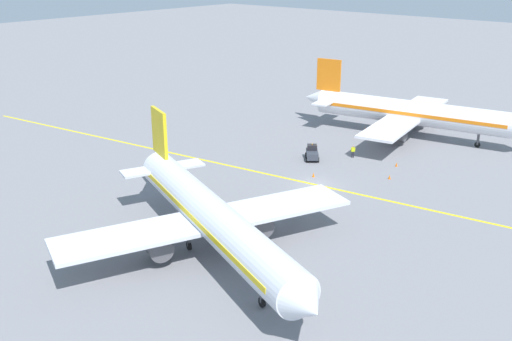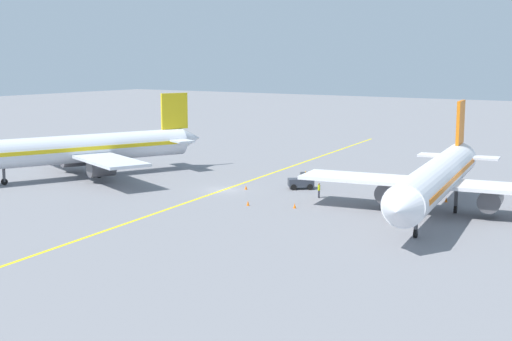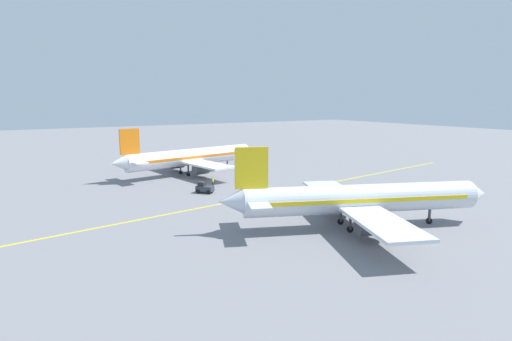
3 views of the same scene
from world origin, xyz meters
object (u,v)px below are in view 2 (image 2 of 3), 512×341
Objects in this scene: baggage_tug_dark at (302,181)px; ground_crew_worker at (319,190)px; traffic_cone_by_wingtip at (248,203)px; airplane_adjacent_stand at (82,149)px; traffic_cone_near_nose at (295,206)px; traffic_cone_mid_apron at (246,187)px; traffic_cone_far_edge at (446,200)px; airplane_at_gate at (438,178)px.

ground_crew_worker is at bearing 139.59° from baggage_tug_dark.
ground_crew_worker is 3.05× the size of traffic_cone_by_wingtip.
airplane_adjacent_stand is at bearing -6.01° from traffic_cone_by_wingtip.
traffic_cone_near_nose is at bearing 95.33° from ground_crew_worker.
traffic_cone_by_wingtip is at bearing 18.72° from traffic_cone_near_nose.
traffic_cone_mid_apron is 1.00× the size of traffic_cone_far_edge.
airplane_adjacent_stand is 20.25× the size of ground_crew_worker.
traffic_cone_mid_apron is at bearing -54.19° from traffic_cone_by_wingtip.
traffic_cone_mid_apron is (9.63, 0.33, -0.63)m from ground_crew_worker.
traffic_cone_by_wingtip is 1.00× the size of traffic_cone_far_edge.
baggage_tug_dark is 17.05m from traffic_cone_far_edge.
traffic_cone_by_wingtip is at bearing 125.81° from traffic_cone_mid_apron.
traffic_cone_near_nose is (-32.86, 1.35, -3.43)m from airplane_adjacent_stand.
airplane_at_gate reaches higher than traffic_cone_far_edge.
baggage_tug_dark is 11.60m from traffic_cone_by_wingtip.
traffic_cone_near_nose is (13.33, 5.10, -3.43)m from airplane_at_gate.
airplane_at_gate reaches higher than traffic_cone_mid_apron.
traffic_cone_far_edge is at bearing -173.79° from baggage_tug_dark.
ground_crew_worker is at bearing -84.67° from traffic_cone_near_nose.
ground_crew_worker reaches higher than traffic_cone_near_nose.
traffic_cone_mid_apron is (10.22, -5.95, 0.00)m from traffic_cone_near_nose.
traffic_cone_far_edge is (-44.88, -10.46, -3.43)m from airplane_adjacent_stand.
airplane_adjacent_stand is 28.46m from traffic_cone_by_wingtip.
airplane_at_gate is 64.45× the size of traffic_cone_near_nose.
baggage_tug_dark is 11.13m from traffic_cone_near_nose.
airplane_adjacent_stand reaches higher than traffic_cone_by_wingtip.
traffic_cone_mid_apron is 23.00m from traffic_cone_far_edge.
traffic_cone_mid_apron is at bearing 1.95° from ground_crew_worker.
airplane_adjacent_stand is 32.77m from ground_crew_worker.
traffic_cone_near_nose is at bearing 20.95° from airplane_at_gate.
airplane_adjacent_stand is at bearing 17.14° from baggage_tug_dark.
traffic_cone_near_nose is 1.00× the size of traffic_cone_by_wingtip.
traffic_cone_far_edge is at bearing -135.51° from traffic_cone_near_nose.
baggage_tug_dark is 1.95× the size of ground_crew_worker.
airplane_adjacent_stand is 10.39× the size of baggage_tug_dark.
airplane_at_gate is 14.68m from traffic_cone_near_nose.
airplane_adjacent_stand is 23.36m from traffic_cone_mid_apron.
traffic_cone_near_nose is 5.03m from traffic_cone_by_wingtip.
airplane_at_gate is at bearing -159.63° from traffic_cone_by_wingtip.
ground_crew_worker is 8.95m from traffic_cone_by_wingtip.
baggage_tug_dark is at bearing -14.92° from airplane_at_gate.
airplane_at_gate is 46.34m from airplane_adjacent_stand.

